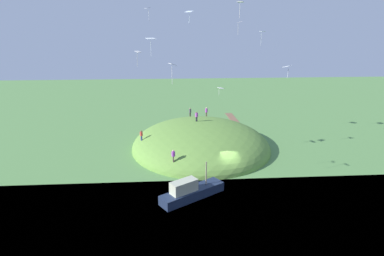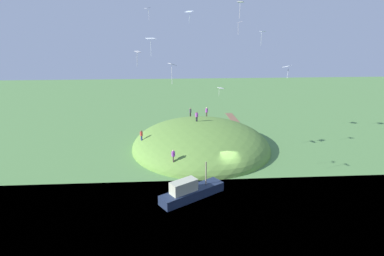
{
  "view_description": "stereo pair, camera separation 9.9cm",
  "coord_description": "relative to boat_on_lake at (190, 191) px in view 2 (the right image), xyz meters",
  "views": [
    {
      "loc": [
        -38.62,
        7.53,
        18.26
      ],
      "look_at": [
        3.52,
        4.75,
        5.04
      ],
      "focal_mm": 30.5,
      "sensor_mm": 36.0,
      "label": 1
    },
    {
      "loc": [
        -38.62,
        7.43,
        18.26
      ],
      "look_at": [
        3.52,
        4.75,
        5.04
      ],
      "focal_mm": 30.5,
      "sensor_mm": 36.0,
      "label": 2
    }
  ],
  "objects": [
    {
      "name": "ground_plane",
      "position": [
        6.48,
        -5.58,
        -0.84
      ],
      "size": [
        160.0,
        160.0,
        0.0
      ],
      "primitive_type": "plane",
      "color": "#548445"
    },
    {
      "name": "grass_hill",
      "position": [
        16.18,
        -2.64,
        -0.84
      ],
      "size": [
        24.02,
        21.6,
        7.56
      ],
      "primitive_type": "ellipsoid",
      "color": "#608D3B",
      "rests_on": "ground_plane"
    },
    {
      "name": "dirt_path",
      "position": [
        30.24,
        -10.78,
        -0.82
      ],
      "size": [
        12.32,
        1.95,
        0.04
      ],
      "primitive_type": "cube",
      "rotation": [
        0.0,
        0.0,
        0.04
      ],
      "color": "brown",
      "rests_on": "ground_plane"
    },
    {
      "name": "boat_on_lake",
      "position": [
        0.0,
        0.0,
        0.0
      ],
      "size": [
        5.77,
        7.49,
        3.79
      ],
      "rotation": [
        0.0,
        0.0,
        2.15
      ],
      "color": "#1C273F",
      "rests_on": "lake_water"
    },
    {
      "name": "person_on_hilltop",
      "position": [
        17.62,
        -2.07,
        3.89
      ],
      "size": [
        0.62,
        0.62,
        1.59
      ],
      "rotation": [
        0.0,
        0.0,
        4.16
      ],
      "color": "black",
      "rests_on": "grass_hill"
    },
    {
      "name": "person_walking_path",
      "position": [
        6.54,
        1.78,
        1.8
      ],
      "size": [
        0.47,
        0.47,
        1.63
      ],
      "rotation": [
        0.0,
        0.0,
        3.15
      ],
      "color": "brown",
      "rests_on": "grass_hill"
    },
    {
      "name": "person_with_child",
      "position": [
        25.53,
        -1.52,
        2.57
      ],
      "size": [
        0.53,
        0.53,
        1.7
      ],
      "rotation": [
        0.0,
        0.0,
        1.99
      ],
      "color": "#3E322E",
      "rests_on": "grass_hill"
    },
    {
      "name": "person_near_shore",
      "position": [
        25.54,
        -4.52,
        2.58
      ],
      "size": [
        0.46,
        0.46,
        1.82
      ],
      "rotation": [
        0.0,
        0.0,
        4.77
      ],
      "color": "brown",
      "rests_on": "grass_hill"
    },
    {
      "name": "person_watching_kites",
      "position": [
        14.18,
        6.45,
        2.08
      ],
      "size": [
        0.6,
        0.6,
        1.57
      ],
      "rotation": [
        0.0,
        0.0,
        3.96
      ],
      "color": "navy",
      "rests_on": "grass_hill"
    },
    {
      "name": "kite_0",
      "position": [
        12.51,
        -5.02,
        9.15
      ],
      "size": [
        1.22,
        1.02,
        1.16
      ],
      "color": "silver"
    },
    {
      "name": "kite_1",
      "position": [
        12.97,
        -7.4,
        20.29
      ],
      "size": [
        0.97,
        1.02,
        2.14
      ],
      "color": "white"
    },
    {
      "name": "kite_2",
      "position": [
        9.81,
        4.29,
        15.86
      ],
      "size": [
        1.2,
        1.35,
        2.25
      ],
      "color": "white"
    },
    {
      "name": "kite_3",
      "position": [
        17.89,
        -0.95,
        19.39
      ],
      "size": [
        1.28,
        1.35,
        1.8
      ],
      "color": "white"
    },
    {
      "name": "kite_4",
      "position": [
        0.87,
        1.74,
        13.64
      ],
      "size": [
        1.05,
        0.89,
        2.13
      ],
      "color": "white"
    },
    {
      "name": "kite_5",
      "position": [
        1.34,
        5.14,
        14.87
      ],
      "size": [
        0.77,
        0.69,
        1.56
      ],
      "color": "white"
    },
    {
      "name": "kite_6",
      "position": [
        17.82,
        -8.38,
        17.93
      ],
      "size": [
        1.2,
        0.89,
        1.98
      ],
      "color": "silver"
    },
    {
      "name": "kite_7",
      "position": [
        0.21,
        -9.79,
        13.53
      ],
      "size": [
        1.15,
        1.14,
        1.29
      ],
      "color": "white"
    },
    {
      "name": "kite_8",
      "position": [
        8.98,
        4.46,
        19.35
      ],
      "size": [
        0.85,
        0.75,
        1.49
      ],
      "color": "white"
    },
    {
      "name": "kite_10",
      "position": [
        16.04,
        -11.44,
        16.53
      ],
      "size": [
        0.81,
        0.92,
        1.99
      ],
      "color": "white"
    }
  ]
}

